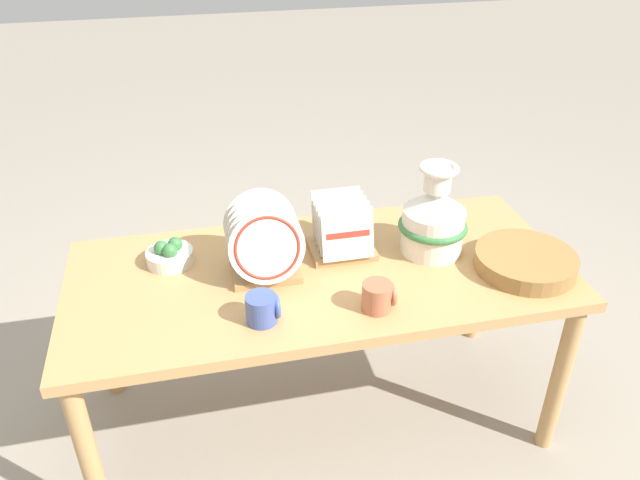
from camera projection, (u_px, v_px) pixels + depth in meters
ground_plane at (320, 414)px, 2.25m from camera, size 14.00×14.00×0.00m
display_table at (320, 289)px, 1.96m from camera, size 1.54×0.69×0.63m
ceramic_vase at (434, 218)px, 1.97m from camera, size 0.22×0.22×0.30m
dish_rack_round_plates at (264, 246)px, 1.85m from camera, size 0.22×0.20×0.24m
dish_rack_square_plates at (342, 235)px, 1.99m from camera, size 0.20×0.19×0.19m
wicker_charger_stack at (525, 261)px, 1.92m from camera, size 0.31×0.31×0.05m
mug_cobalt_glaze at (263, 309)px, 1.70m from camera, size 0.09×0.09×0.08m
mug_terracotta_glaze at (379, 296)px, 1.74m from camera, size 0.09×0.09×0.08m
fruit_bowl at (170, 255)px, 1.95m from camera, size 0.15×0.15×0.08m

